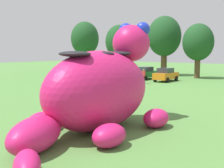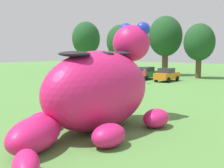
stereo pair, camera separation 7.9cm
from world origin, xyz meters
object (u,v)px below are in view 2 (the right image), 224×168
object	(u,v)px
car_orange	(167,75)
spectator_near_inflatable	(144,76)
car_yellow	(126,72)
giant_inflatable_creature	(99,89)
car_green	(146,73)

from	to	relation	value
car_orange	spectator_near_inflatable	distance (m)	3.96
car_orange	spectator_near_inflatable	bearing A→B (deg)	-103.60
car_yellow	giant_inflatable_creature	bearing A→B (deg)	-57.40
spectator_near_inflatable	car_green	bearing A→B (deg)	118.78
car_yellow	car_orange	size ratio (longest dim) A/B	1.02
car_yellow	car_orange	xyz separation A→B (m)	(6.29, 0.09, 0.00)
giant_inflatable_creature	car_green	distance (m)	25.52
car_green	spectator_near_inflatable	world-z (taller)	car_green
car_green	giant_inflatable_creature	bearing A→B (deg)	-63.77
car_yellow	spectator_near_inflatable	size ratio (longest dim) A/B	2.46
car_yellow	car_green	xyz separation A→B (m)	(2.85, 0.80, 0.00)
giant_inflatable_creature	car_green	xyz separation A→B (m)	(-11.27, 22.87, -1.12)
giant_inflatable_creature	car_orange	world-z (taller)	giant_inflatable_creature
giant_inflatable_creature	car_green	bearing A→B (deg)	116.23
car_green	car_orange	xyz separation A→B (m)	(3.44, -0.71, 0.00)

